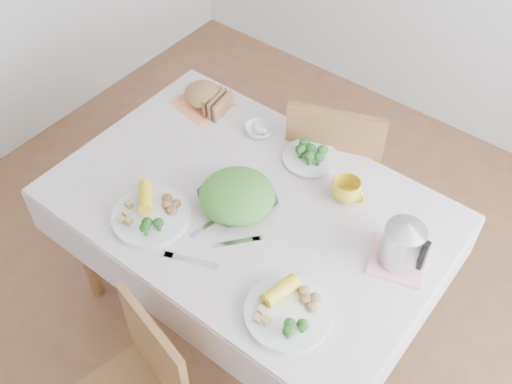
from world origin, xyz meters
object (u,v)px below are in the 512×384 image
Objects in this scene: dinner_plate_right at (288,313)px; yellow_mug at (346,190)px; dinner_plate_left at (151,217)px; electric_kettle at (404,241)px; salad_bowl at (237,201)px; dining_table at (250,261)px; chair_far at (336,165)px.

yellow_mug is (-0.13, 0.56, 0.04)m from dinner_plate_right.
electric_kettle reaches higher than dinner_plate_left.
salad_bowl is 0.42m from yellow_mug.
chair_far is (0.02, 0.64, 0.09)m from dining_table.
salad_bowl is 1.36× the size of electric_kettle.
chair_far is at bearing 88.44° from dining_table.
electric_kettle is (0.31, -0.14, 0.07)m from yellow_mug.
dining_table is 0.65m from dinner_plate_right.
salad_bowl is 0.50m from dinner_plate_right.
salad_bowl is at bearing 65.55° from chair_far.
chair_far reaches higher than dining_table.
electric_kettle is at bearing 66.46° from dinner_plate_right.
dining_table is 0.79m from electric_kettle.
dining_table is 5.14× the size of salad_bowl.
yellow_mug is (0.26, -0.39, 0.34)m from chair_far.
electric_kettle is (0.57, -0.54, 0.42)m from chair_far.
chair_far reaches higher than yellow_mug.
dinner_plate_left is (-0.26, -0.93, 0.31)m from chair_far.
dinner_plate_right is 0.57m from yellow_mug.
dinner_plate_left is at bearing -134.08° from yellow_mug.
chair_far is 3.23× the size of dinner_plate_right.
dinner_plate_left is 0.75m from yellow_mug.
chair_far is at bearing 158.01° from electric_kettle.
dinner_plate_left and dinner_plate_right have the same top height.
yellow_mug is (0.52, 0.54, 0.04)m from dinner_plate_left.
dining_table is at bearing -148.47° from electric_kettle.
yellow_mug is (0.30, 0.29, 0.01)m from salad_bowl.
electric_kettle is at bearing -24.60° from yellow_mug.
dinner_plate_left is at bearing -132.13° from salad_bowl.
dinner_plate_right is at bearing 91.03° from chair_far.
electric_kettle is at bearing 115.55° from chair_far.
salad_bowl reaches higher than dining_table.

